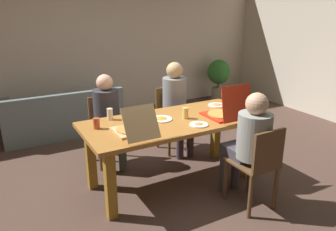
# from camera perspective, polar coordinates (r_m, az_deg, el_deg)

# --- Properties ---
(ground_plane) EXTENTS (20.00, 20.00, 0.00)m
(ground_plane) POSITION_cam_1_polar(r_m,az_deg,el_deg) (4.04, 0.70, -11.27)
(ground_plane) COLOR #4B362D
(back_wall) EXTENTS (7.29, 0.12, 2.61)m
(back_wall) POSITION_cam_1_polar(r_m,az_deg,el_deg) (6.35, -13.14, 11.73)
(back_wall) COLOR beige
(back_wall) RESTS_ON ground
(side_wall_right) EXTENTS (0.12, 5.14, 2.61)m
(side_wall_right) POSITION_cam_1_polar(r_m,az_deg,el_deg) (6.71, 25.13, 10.83)
(side_wall_right) COLOR beige
(side_wall_right) RESTS_ON ground
(dining_table) EXTENTS (2.01, 0.92, 0.78)m
(dining_table) POSITION_cam_1_polar(r_m,az_deg,el_deg) (3.76, 0.74, -2.50)
(dining_table) COLOR #A1672C
(dining_table) RESTS_ON ground
(chair_0) EXTENTS (0.41, 0.40, 0.90)m
(chair_0) POSITION_cam_1_polar(r_m,az_deg,el_deg) (4.75, 0.60, 0.16)
(chair_0) COLOR brown
(chair_0) RESTS_ON ground
(person_0) EXTENTS (0.33, 0.52, 1.28)m
(person_0) POSITION_cam_1_polar(r_m,az_deg,el_deg) (4.57, 1.43, 2.63)
(person_0) COLOR #3B2E36
(person_0) RESTS_ON ground
(chair_1) EXTENTS (0.38, 0.39, 0.88)m
(chair_1) POSITION_cam_1_polar(r_m,az_deg,el_deg) (4.42, -10.74, -1.64)
(chair_1) COLOR brown
(chair_1) RESTS_ON ground
(person_1) EXTENTS (0.32, 0.51, 1.20)m
(person_1) POSITION_cam_1_polar(r_m,az_deg,el_deg) (4.23, -10.31, 0.38)
(person_1) COLOR #3A4139
(person_1) RESTS_ON ground
(chair_2) EXTENTS (0.40, 0.45, 0.89)m
(chair_2) POSITION_cam_1_polar(r_m,az_deg,el_deg) (3.46, 15.16, -8.18)
(chair_2) COLOR brown
(chair_2) RESTS_ON ground
(person_2) EXTENTS (0.34, 0.55, 1.21)m
(person_2) POSITION_cam_1_polar(r_m,az_deg,el_deg) (3.46, 13.84, -3.87)
(person_2) COLOR #3C3840
(person_2) RESTS_ON ground
(pizza_box_0) EXTENTS (0.39, 0.47, 0.41)m
(pizza_box_0) POSITION_cam_1_polar(r_m,az_deg,el_deg) (3.84, 9.85, 0.51)
(pizza_box_0) COLOR red
(pizza_box_0) RESTS_ON dining_table
(pizza_box_1) EXTENTS (0.34, 0.51, 0.32)m
(pizza_box_1) POSITION_cam_1_polar(r_m,az_deg,el_deg) (3.34, -6.05, -2.29)
(pizza_box_1) COLOR tan
(pizza_box_1) RESTS_ON dining_table
(plate_0) EXTENTS (0.20, 0.20, 0.03)m
(plate_0) POSITION_cam_1_polar(r_m,az_deg,el_deg) (3.57, 5.33, -1.51)
(plate_0) COLOR white
(plate_0) RESTS_ON dining_table
(plate_1) EXTENTS (0.26, 0.26, 0.03)m
(plate_1) POSITION_cam_1_polar(r_m,az_deg,el_deg) (3.73, -1.22, -0.55)
(plate_1) COLOR white
(plate_1) RESTS_ON dining_table
(plate_2) EXTENTS (0.23, 0.23, 0.03)m
(plate_2) POSITION_cam_1_polar(r_m,az_deg,el_deg) (4.29, 8.44, 1.83)
(plate_2) COLOR white
(plate_2) RESTS_ON dining_table
(drinking_glass_0) EXTENTS (0.07, 0.07, 0.13)m
(drinking_glass_0) POSITION_cam_1_polar(r_m,az_deg,el_deg) (3.75, 3.03, 0.42)
(drinking_glass_0) COLOR #DDC161
(drinking_glass_0) RESTS_ON dining_table
(drinking_glass_1) EXTENTS (0.07, 0.07, 0.13)m
(drinking_glass_1) POSITION_cam_1_polar(r_m,az_deg,el_deg) (3.69, -5.67, 0.03)
(drinking_glass_1) COLOR #DACA59
(drinking_glass_1) RESTS_ON dining_table
(drinking_glass_2) EXTENTS (0.07, 0.07, 0.13)m
(drinking_glass_2) POSITION_cam_1_polar(r_m,az_deg,el_deg) (3.76, -9.97, 0.24)
(drinking_glass_2) COLOR silver
(drinking_glass_2) RESTS_ON dining_table
(drinking_glass_3) EXTENTS (0.07, 0.07, 0.12)m
(drinking_glass_3) POSITION_cam_1_polar(r_m,az_deg,el_deg) (3.52, -12.21, -1.35)
(drinking_glass_3) COLOR #B14728
(drinking_glass_3) RESTS_ON dining_table
(couch) EXTENTS (1.83, 0.88, 0.73)m
(couch) POSITION_cam_1_polar(r_m,az_deg,el_deg) (5.67, -17.73, -0.19)
(couch) COLOR slate
(couch) RESTS_ON ground
(potted_plant) EXTENTS (0.48, 0.48, 0.89)m
(potted_plant) POSITION_cam_1_polar(r_m,az_deg,el_deg) (7.31, 8.70, 6.87)
(potted_plant) COLOR gray
(potted_plant) RESTS_ON ground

